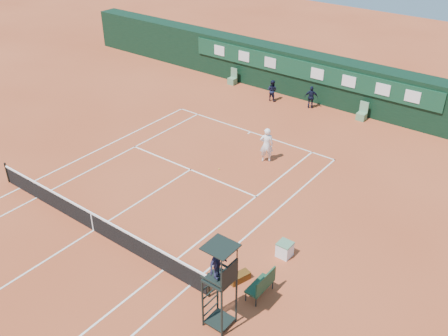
% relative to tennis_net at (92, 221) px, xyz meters
% --- Properties ---
extents(ground, '(90.00, 90.00, 0.00)m').
position_rel_tennis_net_xyz_m(ground, '(0.00, 0.00, -0.51)').
color(ground, '#BC512C').
rests_on(ground, ground).
extents(court_lines, '(11.05, 23.85, 0.01)m').
position_rel_tennis_net_xyz_m(court_lines, '(0.00, 0.00, -0.50)').
color(court_lines, silver).
rests_on(court_lines, ground).
extents(tennis_net, '(12.90, 0.10, 1.10)m').
position_rel_tennis_net_xyz_m(tennis_net, '(0.00, 0.00, 0.00)').
color(tennis_net, black).
rests_on(tennis_net, ground).
extents(back_wall, '(40.00, 1.65, 3.00)m').
position_rel_tennis_net_xyz_m(back_wall, '(0.00, 18.74, 1.00)').
color(back_wall, black).
rests_on(back_wall, ground).
extents(linesman_chair_left, '(0.55, 0.50, 1.15)m').
position_rel_tennis_net_xyz_m(linesman_chair_left, '(-5.50, 17.48, -0.19)').
color(linesman_chair_left, '#58865E').
rests_on(linesman_chair_left, ground).
extents(linesman_chair_right, '(0.55, 0.50, 1.15)m').
position_rel_tennis_net_xyz_m(linesman_chair_right, '(4.50, 17.48, -0.19)').
color(linesman_chair_right, '#59885D').
rests_on(linesman_chair_right, ground).
extents(umpire_chair, '(0.96, 0.95, 3.42)m').
position_rel_tennis_net_xyz_m(umpire_chair, '(7.47, -0.76, 1.95)').
color(umpire_chair, black).
rests_on(umpire_chair, ground).
extents(player_bench, '(0.55, 1.20, 1.10)m').
position_rel_tennis_net_xyz_m(player_bench, '(7.92, 1.18, 0.09)').
color(player_bench, '#173B26').
rests_on(player_bench, ground).
extents(tennis_bag, '(0.60, 0.90, 0.31)m').
position_rel_tennis_net_xyz_m(tennis_bag, '(6.80, 1.34, -0.35)').
color(tennis_bag, black).
rests_on(tennis_bag, ground).
extents(cooler, '(0.57, 0.57, 0.65)m').
position_rel_tennis_net_xyz_m(cooler, '(7.40, 3.59, -0.18)').
color(cooler, white).
rests_on(cooler, ground).
extents(tennis_ball, '(0.06, 0.06, 0.06)m').
position_rel_tennis_net_xyz_m(tennis_ball, '(1.16, 7.32, -0.48)').
color(tennis_ball, yellow).
rests_on(tennis_ball, ground).
extents(player, '(0.84, 0.78, 1.94)m').
position_rel_tennis_net_xyz_m(player, '(2.60, 9.55, 0.46)').
color(player, white).
rests_on(player, ground).
extents(ball_kid_left, '(0.73, 0.59, 1.45)m').
position_rel_tennis_net_xyz_m(ball_kid_left, '(-1.58, 16.64, 0.22)').
color(ball_kid_left, black).
rests_on(ball_kid_left, ground).
extents(ball_kid_right, '(0.94, 0.72, 1.49)m').
position_rel_tennis_net_xyz_m(ball_kid_right, '(1.10, 17.14, 0.24)').
color(ball_kid_right, black).
rests_on(ball_kid_right, ground).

